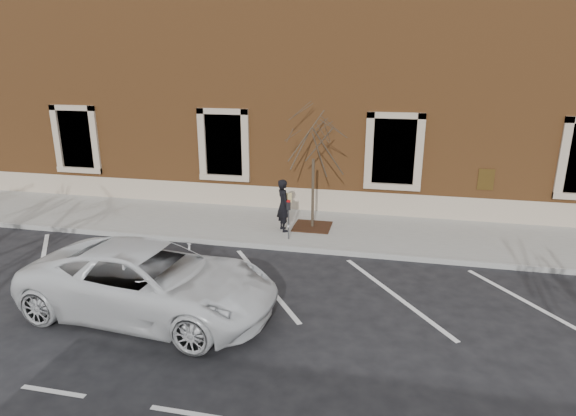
% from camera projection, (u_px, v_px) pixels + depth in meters
% --- Properties ---
extents(ground, '(120.00, 120.00, 0.00)m').
position_uv_depth(ground, '(284.00, 250.00, 14.16)').
color(ground, '#28282B').
rests_on(ground, ground).
extents(sidewalk_near, '(40.00, 3.50, 0.15)m').
position_uv_depth(sidewalk_near, '(295.00, 228.00, 15.77)').
color(sidewalk_near, '#A9A99F').
rests_on(sidewalk_near, ground).
extents(curb_near, '(40.00, 0.12, 0.15)m').
position_uv_depth(curb_near, '(283.00, 248.00, 14.09)').
color(curb_near, '#9E9E99').
rests_on(curb_near, ground).
extents(parking_stripes, '(28.00, 4.40, 0.01)m').
position_uv_depth(parking_stripes, '(264.00, 282.00, 12.10)').
color(parking_stripes, silver).
rests_on(parking_stripes, ground).
extents(building_civic, '(40.00, 8.62, 8.00)m').
position_uv_depth(building_civic, '(324.00, 93.00, 20.19)').
color(building_civic, brown).
rests_on(building_civic, ground).
extents(man, '(0.66, 0.73, 1.67)m').
position_uv_depth(man, '(283.00, 205.00, 15.06)').
color(man, black).
rests_on(man, sidewalk_near).
extents(parking_meter, '(0.11, 0.09, 1.22)m').
position_uv_depth(parking_meter, '(289.00, 212.00, 14.32)').
color(parking_meter, '#595B60').
rests_on(parking_meter, sidewalk_near).
extents(tree_grate, '(1.19, 1.19, 0.03)m').
position_uv_depth(tree_grate, '(312.00, 226.00, 15.61)').
color(tree_grate, '#381B12').
rests_on(tree_grate, sidewalk_near).
extents(sapling, '(2.44, 2.44, 4.07)m').
position_uv_depth(sapling, '(314.00, 140.00, 14.77)').
color(sapling, '#3E3225').
rests_on(sapling, sidewalk_near).
extents(white_truck, '(5.74, 3.00, 1.54)m').
position_uv_depth(white_truck, '(151.00, 281.00, 10.42)').
color(white_truck, silver).
rests_on(white_truck, ground).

